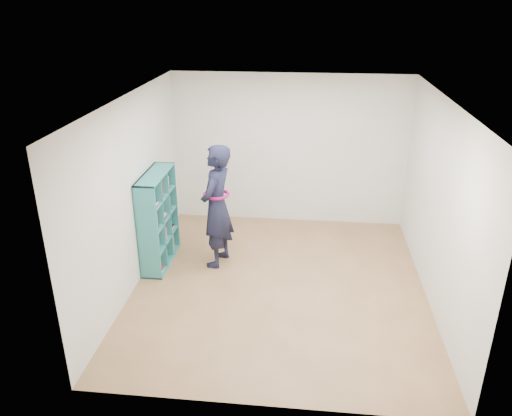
# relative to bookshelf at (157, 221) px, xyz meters

# --- Properties ---
(floor) EXTENTS (4.50, 4.50, 0.00)m
(floor) POSITION_rel_bookshelf_xyz_m (1.86, -0.48, -0.69)
(floor) COLOR brown
(floor) RESTS_ON ground
(ceiling) EXTENTS (4.50, 4.50, 0.00)m
(ceiling) POSITION_rel_bookshelf_xyz_m (1.86, -0.48, 1.91)
(ceiling) COLOR white
(ceiling) RESTS_ON wall_back
(wall_left) EXTENTS (0.02, 4.50, 2.60)m
(wall_left) POSITION_rel_bookshelf_xyz_m (-0.14, -0.48, 0.61)
(wall_left) COLOR beige
(wall_left) RESTS_ON floor
(wall_right) EXTENTS (0.02, 4.50, 2.60)m
(wall_right) POSITION_rel_bookshelf_xyz_m (3.86, -0.48, 0.61)
(wall_right) COLOR beige
(wall_right) RESTS_ON floor
(wall_back) EXTENTS (4.00, 0.02, 2.60)m
(wall_back) POSITION_rel_bookshelf_xyz_m (1.86, 1.77, 0.61)
(wall_back) COLOR beige
(wall_back) RESTS_ON floor
(wall_front) EXTENTS (4.00, 0.02, 2.60)m
(wall_front) POSITION_rel_bookshelf_xyz_m (1.86, -2.73, 0.61)
(wall_front) COLOR beige
(wall_front) RESTS_ON floor
(bookshelf) EXTENTS (0.31, 1.06, 1.42)m
(bookshelf) POSITION_rel_bookshelf_xyz_m (0.00, 0.00, 0.00)
(bookshelf) COLOR teal
(bookshelf) RESTS_ON floor
(person) EXTENTS (0.57, 0.75, 1.85)m
(person) POSITION_rel_bookshelf_xyz_m (0.89, 0.07, 0.24)
(person) COLOR black
(person) RESTS_ON floor
(smartphone) EXTENTS (0.02, 0.10, 0.14)m
(smartphone) POSITION_rel_bookshelf_xyz_m (0.76, 0.20, 0.36)
(smartphone) COLOR silver
(smartphone) RESTS_ON person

